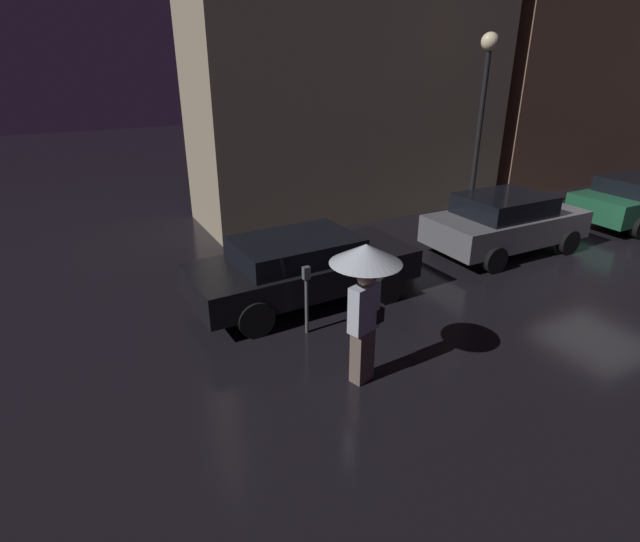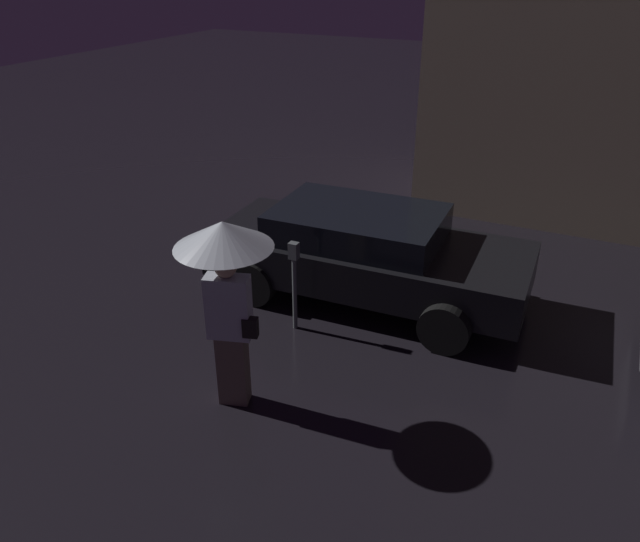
{
  "view_description": "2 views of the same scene",
  "coord_description": "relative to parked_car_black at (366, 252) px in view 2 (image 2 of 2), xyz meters",
  "views": [
    {
      "loc": [
        -11.78,
        -6.68,
        4.47
      ],
      "look_at": [
        -8.17,
        0.11,
        1.16
      ],
      "focal_mm": 28.0,
      "sensor_mm": 36.0,
      "label": 1
    },
    {
      "loc": [
        -5.02,
        -6.08,
        4.5
      ],
      "look_at": [
        -7.99,
        0.1,
        0.98
      ],
      "focal_mm": 35.0,
      "sensor_mm": 36.0,
      "label": 2
    }
  ],
  "objects": [
    {
      "name": "pedestrian_with_umbrella",
      "position": [
        -0.41,
        -2.85,
        0.94
      ],
      "size": [
        1.0,
        1.0,
        2.17
      ],
      "rotation": [
        0.0,
        0.0,
        0.3
      ],
      "color": "#66564C",
      "rests_on": "ground"
    },
    {
      "name": "parking_meter",
      "position": [
        -0.51,
        -1.21,
        0.06
      ],
      "size": [
        0.12,
        0.1,
        1.25
      ],
      "color": "#4C5154",
      "rests_on": "ground"
    },
    {
      "name": "parked_car_black",
      "position": [
        0.0,
        0.0,
        0.0
      ],
      "size": [
        4.51,
        2.01,
        1.32
      ],
      "rotation": [
        0.0,
        0.0,
        0.04
      ],
      "color": "black",
      "rests_on": "ground"
    }
  ]
}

